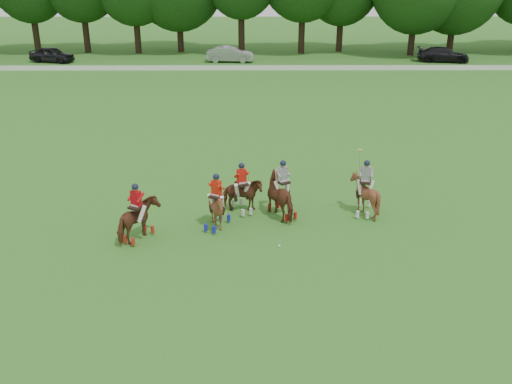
{
  "coord_description": "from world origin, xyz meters",
  "views": [
    {
      "loc": [
        1.23,
        -16.79,
        10.12
      ],
      "look_at": [
        1.34,
        4.2,
        1.4
      ],
      "focal_mm": 40.0,
      "sensor_mm": 36.0,
      "label": 1
    }
  ],
  "objects_px": {
    "polo_red_a": "(138,220)",
    "polo_red_c": "(217,209)",
    "polo_stripe_a": "(282,196)",
    "polo_stripe_b": "(364,195)",
    "car_right": "(443,55)",
    "car_left": "(52,55)",
    "polo_ball": "(279,246)",
    "car_mid": "(230,54)",
    "polo_red_b": "(242,195)"
  },
  "relations": [
    {
      "from": "car_right",
      "to": "polo_stripe_a",
      "type": "height_order",
      "value": "polo_stripe_a"
    },
    {
      "from": "polo_stripe_a",
      "to": "polo_ball",
      "type": "distance_m",
      "value": 2.92
    },
    {
      "from": "polo_red_a",
      "to": "polo_red_b",
      "type": "relative_size",
      "value": 1.04
    },
    {
      "from": "polo_red_a",
      "to": "polo_ball",
      "type": "bearing_deg",
      "value": -6.85
    },
    {
      "from": "car_left",
      "to": "polo_stripe_b",
      "type": "relative_size",
      "value": 1.55
    },
    {
      "from": "polo_stripe_b",
      "to": "car_left",
      "type": "bearing_deg",
      "value": 124.09
    },
    {
      "from": "polo_stripe_a",
      "to": "polo_stripe_b",
      "type": "relative_size",
      "value": 0.84
    },
    {
      "from": "car_right",
      "to": "polo_red_c",
      "type": "bearing_deg",
      "value": 160.79
    },
    {
      "from": "polo_red_c",
      "to": "polo_stripe_b",
      "type": "bearing_deg",
      "value": 12.29
    },
    {
      "from": "polo_red_c",
      "to": "polo_stripe_a",
      "type": "xyz_separation_m",
      "value": [
        2.65,
        1.11,
        0.08
      ]
    },
    {
      "from": "car_left",
      "to": "polo_red_c",
      "type": "relative_size",
      "value": 1.96
    },
    {
      "from": "car_right",
      "to": "polo_stripe_a",
      "type": "xyz_separation_m",
      "value": [
        -18.33,
        -37.54,
        0.16
      ]
    },
    {
      "from": "car_right",
      "to": "polo_ball",
      "type": "distance_m",
      "value": 44.4
    },
    {
      "from": "polo_red_b",
      "to": "polo_ball",
      "type": "height_order",
      "value": "polo_red_b"
    },
    {
      "from": "polo_stripe_a",
      "to": "polo_ball",
      "type": "height_order",
      "value": "polo_stripe_a"
    },
    {
      "from": "polo_stripe_a",
      "to": "polo_stripe_b",
      "type": "height_order",
      "value": "polo_stripe_b"
    },
    {
      "from": "car_mid",
      "to": "polo_red_c",
      "type": "bearing_deg",
      "value": -175.23
    },
    {
      "from": "polo_stripe_b",
      "to": "car_mid",
      "type": "bearing_deg",
      "value": 100.63
    },
    {
      "from": "car_mid",
      "to": "car_right",
      "type": "height_order",
      "value": "car_mid"
    },
    {
      "from": "polo_stripe_b",
      "to": "polo_red_a",
      "type": "bearing_deg",
      "value": -165.46
    },
    {
      "from": "polo_red_a",
      "to": "polo_stripe_b",
      "type": "relative_size",
      "value": 0.79
    },
    {
      "from": "car_mid",
      "to": "polo_red_b",
      "type": "distance_m",
      "value": 37.18
    },
    {
      "from": "polo_ball",
      "to": "car_left",
      "type": "bearing_deg",
      "value": 118.15
    },
    {
      "from": "car_left",
      "to": "polo_red_c",
      "type": "xyz_separation_m",
      "value": [
        19.16,
        -38.66,
        0.06
      ]
    },
    {
      "from": "car_mid",
      "to": "polo_ball",
      "type": "height_order",
      "value": "car_mid"
    },
    {
      "from": "polo_red_a",
      "to": "polo_red_c",
      "type": "xyz_separation_m",
      "value": [
        2.96,
        1.02,
        -0.0
      ]
    },
    {
      "from": "polo_stripe_a",
      "to": "polo_stripe_b",
      "type": "xyz_separation_m",
      "value": [
        3.45,
        0.22,
        -0.04
      ]
    },
    {
      "from": "car_left",
      "to": "polo_stripe_b",
      "type": "height_order",
      "value": "polo_stripe_b"
    },
    {
      "from": "car_mid",
      "to": "polo_ball",
      "type": "relative_size",
      "value": 52.58
    },
    {
      "from": "polo_red_c",
      "to": "polo_red_b",
      "type": "bearing_deg",
      "value": 58.02
    },
    {
      "from": "car_left",
      "to": "polo_red_c",
      "type": "distance_m",
      "value": 43.15
    },
    {
      "from": "polo_red_a",
      "to": "polo_stripe_b",
      "type": "bearing_deg",
      "value": 14.54
    },
    {
      "from": "car_left",
      "to": "polo_ball",
      "type": "bearing_deg",
      "value": -137.1
    },
    {
      "from": "polo_red_b",
      "to": "polo_stripe_a",
      "type": "bearing_deg",
      "value": -13.73
    },
    {
      "from": "polo_red_b",
      "to": "polo_stripe_b",
      "type": "relative_size",
      "value": 0.76
    },
    {
      "from": "car_right",
      "to": "polo_stripe_a",
      "type": "relative_size",
      "value": 2.09
    },
    {
      "from": "polo_red_a",
      "to": "polo_red_c",
      "type": "distance_m",
      "value": 3.13
    },
    {
      "from": "polo_red_a",
      "to": "polo_stripe_a",
      "type": "height_order",
      "value": "polo_stripe_a"
    },
    {
      "from": "polo_red_c",
      "to": "polo_stripe_a",
      "type": "height_order",
      "value": "polo_stripe_a"
    },
    {
      "from": "polo_ball",
      "to": "car_mid",
      "type": "bearing_deg",
      "value": 94.71
    },
    {
      "from": "car_mid",
      "to": "polo_red_a",
      "type": "xyz_separation_m",
      "value": [
        -2.05,
        -39.68,
        0.05
      ]
    },
    {
      "from": "polo_red_b",
      "to": "polo_stripe_a",
      "type": "relative_size",
      "value": 0.9
    },
    {
      "from": "car_left",
      "to": "polo_stripe_a",
      "type": "bearing_deg",
      "value": -135.09
    },
    {
      "from": "polo_red_b",
      "to": "polo_stripe_a",
      "type": "distance_m",
      "value": 1.75
    },
    {
      "from": "polo_red_b",
      "to": "polo_stripe_a",
      "type": "height_order",
      "value": "polo_stripe_a"
    },
    {
      "from": "car_left",
      "to": "car_mid",
      "type": "relative_size",
      "value": 0.96
    },
    {
      "from": "polo_red_c",
      "to": "car_left",
      "type": "bearing_deg",
      "value": 116.37
    },
    {
      "from": "polo_ball",
      "to": "polo_red_b",
      "type": "bearing_deg",
      "value": 114.57
    },
    {
      "from": "polo_stripe_b",
      "to": "polo_red_b",
      "type": "bearing_deg",
      "value": 177.78
    },
    {
      "from": "polo_red_c",
      "to": "polo_ball",
      "type": "height_order",
      "value": "polo_red_c"
    }
  ]
}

